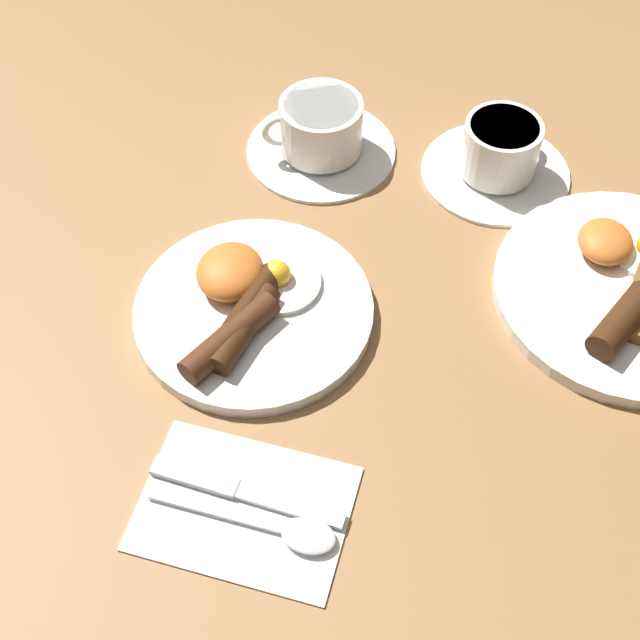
% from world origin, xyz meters
% --- Properties ---
extents(ground_plane, '(3.00, 3.00, 0.00)m').
position_xyz_m(ground_plane, '(0.00, 0.00, 0.00)').
color(ground_plane, olive).
extents(breakfast_plate_near, '(0.23, 0.23, 0.05)m').
position_xyz_m(breakfast_plate_near, '(0.00, -0.00, 0.01)').
color(breakfast_plate_near, white).
rests_on(breakfast_plate_near, ground_plane).
extents(breakfast_plate_far, '(0.27, 0.27, 0.04)m').
position_xyz_m(breakfast_plate_far, '(-0.09, 0.36, 0.01)').
color(breakfast_plate_far, white).
rests_on(breakfast_plate_far, ground_plane).
extents(teacup_near, '(0.17, 0.17, 0.07)m').
position_xyz_m(teacup_near, '(-0.24, 0.02, 0.03)').
color(teacup_near, white).
rests_on(teacup_near, ground_plane).
extents(teacup_far, '(0.16, 0.16, 0.07)m').
position_xyz_m(teacup_far, '(-0.24, 0.22, 0.03)').
color(teacup_far, white).
rests_on(teacup_far, ground_plane).
extents(napkin, '(0.14, 0.19, 0.01)m').
position_xyz_m(napkin, '(0.20, 0.04, 0.00)').
color(napkin, white).
rests_on(napkin, ground_plane).
extents(knife, '(0.04, 0.17, 0.01)m').
position_xyz_m(knife, '(0.19, 0.03, 0.01)').
color(knife, silver).
rests_on(knife, napkin).
extents(spoon, '(0.04, 0.16, 0.01)m').
position_xyz_m(spoon, '(0.22, 0.08, 0.01)').
color(spoon, silver).
rests_on(spoon, napkin).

